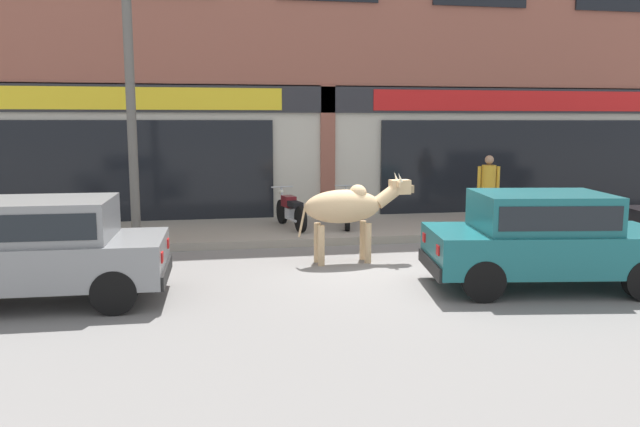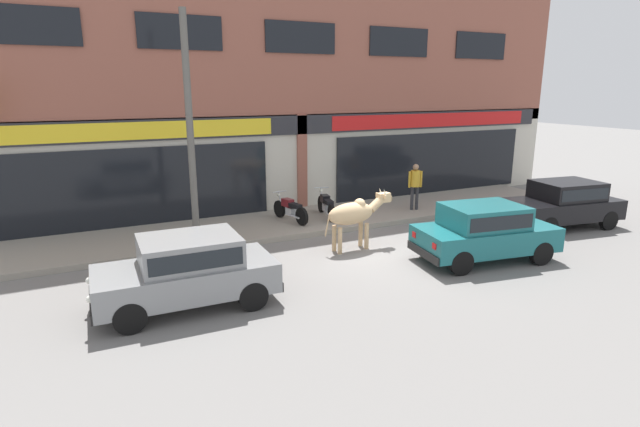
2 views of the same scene
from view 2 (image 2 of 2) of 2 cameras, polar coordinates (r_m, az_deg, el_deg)
name	(u,v)px [view 2 (image 2 of 2)]	position (r m, az deg, el deg)	size (l,w,h in m)	color
ground_plane	(384,254)	(13.44, 7.29, -4.59)	(90.00, 90.00, 0.00)	slate
sidewalk	(321,218)	(16.54, 0.15, -0.56)	(19.00, 3.11, 0.16)	gray
shop_building	(298,75)	(17.62, -2.57, 15.53)	(23.00, 1.40, 9.82)	#8E5142
cow	(354,214)	(13.45, 3.90, -0.02)	(2.15, 0.63, 1.61)	tan
car_0	(188,268)	(10.34, -14.89, -6.06)	(3.65, 1.69, 1.46)	black
car_1	(564,202)	(17.44, 26.11, 1.22)	(3.76, 2.08, 1.46)	black
car_2	(485,230)	(13.27, 18.29, -1.78)	(3.77, 2.10, 1.46)	black
motorcycle_0	(290,209)	(15.85, -3.44, 0.49)	(0.61, 1.79, 0.88)	black
motorcycle_1	(326,205)	(16.36, 0.70, 0.96)	(0.63, 1.80, 0.88)	black
pedestrian	(415,182)	(17.49, 10.83, 3.58)	(0.49, 0.32, 1.60)	#2D2D33
utility_pole	(190,133)	(13.39, -14.62, 8.93)	(0.18, 0.18, 6.03)	#595651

